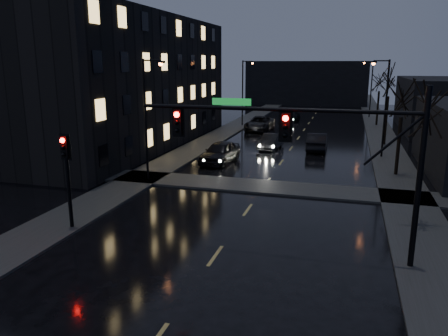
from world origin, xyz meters
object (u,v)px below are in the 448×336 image
Objects in this scene: oncoming_car_a at (220,152)px; lead_car at (317,142)px; oncoming_car_b at (271,141)px; oncoming_car_d at (290,117)px; oncoming_car_c at (260,124)px.

oncoming_car_a is 10.10m from lead_car.
oncoming_car_b is (2.85, 6.78, -0.16)m from oncoming_car_a.
lead_car is (7.01, 7.27, -0.05)m from oncoming_car_a.
oncoming_car_a is at bearing 44.92° from lead_car.
oncoming_car_d is (2.15, 25.88, -0.14)m from oncoming_car_a.
oncoming_car_a reaches higher than oncoming_car_c.
lead_car reaches higher than oncoming_car_d.
oncoming_car_c reaches higher than oncoming_car_b.
oncoming_car_c is at bearing -100.71° from oncoming_car_d.
oncoming_car_c is 12.54m from lead_car.
oncoming_car_b is 19.11m from oncoming_car_d.
lead_car is at bearing -69.76° from oncoming_car_d.
oncoming_car_a is 1.03× the size of lead_car.
oncoming_car_a is 17.45m from oncoming_car_c.
oncoming_car_d is at bearing 98.31° from oncoming_car_b.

